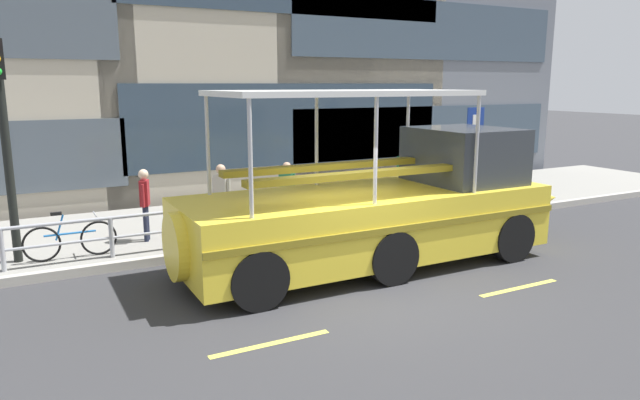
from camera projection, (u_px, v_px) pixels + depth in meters
name	position (u px, v px, depth m)	size (l,w,h in m)	color
ground_plane	(367.00, 288.00, 10.24)	(120.00, 120.00, 0.00)	#333335
sidewalk	(252.00, 219.00, 15.07)	(32.00, 4.80, 0.18)	gray
curb_edge	(293.00, 242.00, 12.92)	(32.00, 0.18, 0.18)	#B2ADA3
lane_centreline	(410.00, 312.00, 9.14)	(25.80, 0.12, 0.01)	#DBD64C
curb_guardrail	(286.00, 210.00, 13.08)	(11.52, 0.09, 0.84)	#9EA0A8
traffic_light_pole	(4.00, 125.00, 10.60)	(0.24, 0.46, 4.38)	black
parking_sign	(474.00, 139.00, 16.32)	(0.60, 0.12, 2.75)	#4C4F54
leaned_bicycle	(71.00, 240.00, 11.30)	(1.74, 0.46, 0.96)	black
duck_tour_boat	(391.00, 208.00, 11.55)	(9.26, 2.57, 3.46)	yellow
pedestrian_near_bow	(405.00, 169.00, 16.33)	(0.45, 0.31, 1.69)	#1E2338
pedestrian_mid_left	(287.00, 186.00, 14.26)	(0.33, 0.32, 1.50)	#47423D
pedestrian_mid_right	(221.00, 192.00, 13.09)	(0.33, 0.37, 1.61)	#47423D
pedestrian_near_stern	(145.00, 198.00, 12.49)	(0.27, 0.43, 1.59)	#1E2338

